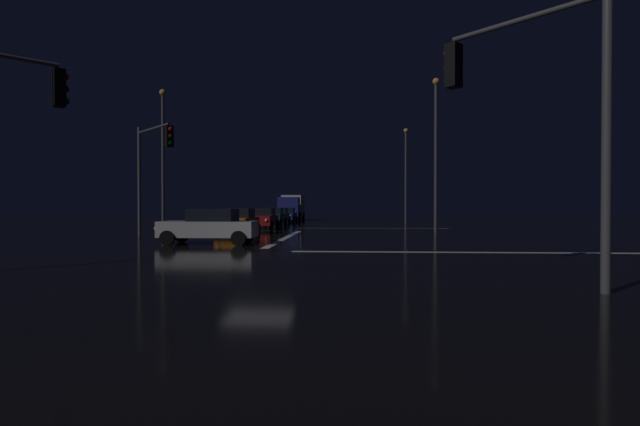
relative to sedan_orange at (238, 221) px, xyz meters
name	(u,v)px	position (x,y,z in m)	size (l,w,h in m)	color
ground	(259,253)	(3.31, -10.93, -0.85)	(120.00, 120.00, 0.10)	black
stop_line_north	(286,238)	(3.31, -3.08, -0.80)	(0.35, 13.40, 0.01)	white
centre_line_ns	(305,228)	(3.31, 8.52, -0.80)	(22.00, 0.15, 0.01)	yellow
crosswalk_bar_east	(475,252)	(11.26, -10.93, -0.80)	(13.40, 0.40, 0.01)	white
sedan_orange	(238,221)	(0.00, 0.00, 0.00)	(2.02, 4.33, 1.57)	#C66014
sedan_red	(263,218)	(0.28, 6.69, 0.00)	(2.02, 4.33, 1.57)	maroon
sedan_green	(273,217)	(0.13, 12.44, 0.00)	(2.02, 4.33, 1.57)	#14512D
sedan_gray	(278,216)	(-0.21, 17.94, 0.00)	(2.02, 4.33, 1.57)	slate
sedan_blue	(287,215)	(-0.05, 23.20, 0.00)	(2.02, 4.33, 1.57)	navy
box_truck	(292,206)	(-0.28, 30.21, 0.91)	(2.68, 8.28, 3.08)	navy
sedan_silver_crossing	(210,226)	(0.47, -7.58, 0.00)	(4.33, 2.02, 1.57)	#B7B7BC
traffic_signal_se	(531,92)	(10.52, -18.14, 3.30)	(2.69, 2.69, 6.00)	#4C4C51
traffic_signal_nw	(151,159)	(-3.74, -3.88, 3.38)	(3.07, 3.07, 6.06)	#4C4C51
streetlamp_right_far	(406,169)	(12.26, 18.52, 4.55)	(0.44, 0.44, 9.31)	#424247
streetlamp_right_near	(436,145)	(12.26, 2.52, 4.86)	(0.44, 0.44, 9.91)	#424247
streetlamp_left_near	(163,150)	(-5.64, 2.52, 4.62)	(0.44, 0.44, 9.45)	#424247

